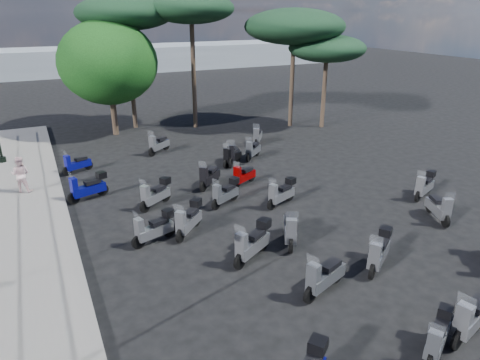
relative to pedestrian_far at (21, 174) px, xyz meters
name	(u,v)px	position (x,y,z in m)	size (l,w,h in m)	color
ground	(228,228)	(6.48, -6.47, -0.92)	(120.00, 120.00, 0.00)	black
sidewalk	(25,228)	(-0.02, -3.47, -0.85)	(3.00, 30.00, 0.15)	slate
pedestrian_far	(21,174)	(0.00, 0.00, 0.00)	(0.75, 0.58, 1.54)	silver
scooter_1	(189,220)	(5.12, -6.24, -0.40)	(1.37, 1.33, 1.38)	black
scooter_2	(154,229)	(3.88, -6.31, -0.42)	(1.63, 0.75, 1.33)	black
scooter_3	(88,188)	(2.40, -1.71, -0.40)	(1.70, 0.79, 1.39)	black
scooter_4	(77,164)	(2.35, 1.79, -0.49)	(1.46, 0.79, 1.23)	black
scooter_7	(252,243)	(6.34, -8.65, -0.37)	(1.67, 1.08, 1.46)	black
scooter_8	(209,177)	(7.35, -2.62, -0.44)	(1.38, 1.22, 1.38)	black
scooter_9	(156,194)	(4.70, -3.56, -0.41)	(1.51, 1.06, 1.36)	black
scooter_10	(158,145)	(6.69, 3.03, -0.44)	(1.46, 1.15, 1.39)	black
scooter_11	(438,337)	(8.20, -14.02, -0.46)	(1.42, 0.91, 1.24)	black
scooter_12	(324,277)	(7.29, -11.04, -0.42)	(1.75, 0.85, 1.45)	black
scooter_13	(290,229)	(7.91, -8.34, -0.42)	(1.05, 1.65, 1.46)	black
scooter_14	(226,193)	(7.24, -4.61, -0.44)	(1.48, 0.91, 1.28)	black
scooter_15	(232,157)	(9.44, -0.47, -0.48)	(1.38, 1.01, 1.28)	black
scooter_16	(232,154)	(9.53, -0.31, -0.42)	(1.09, 1.61, 1.45)	black
scooter_17	(471,318)	(9.37, -13.94, -0.41)	(1.82, 0.78, 1.48)	black
scooter_18	(379,252)	(9.51, -10.76, -0.39)	(1.56, 1.14, 1.41)	black
scooter_19	(281,193)	(9.22, -5.62, -0.43)	(1.58, 0.83, 1.32)	black
scooter_20	(244,176)	(8.79, -3.11, -0.48)	(1.46, 0.86, 1.26)	black
scooter_21	(257,136)	(12.30, 2.14, -0.45)	(1.12, 1.44, 1.37)	black
scooter_24	(439,208)	(13.75, -9.30, -0.45)	(0.87, 1.62, 1.37)	black
scooter_25	(424,186)	(14.94, -7.55, -0.42)	(1.58, 0.86, 1.33)	black
scooter_26	(253,150)	(10.85, -0.04, -0.46)	(1.34, 1.14, 1.32)	black
broadleaf_tree	(108,63)	(5.34, 7.94, 3.46)	(5.80, 5.80, 6.85)	#38281E
pine_0	(191,9)	(10.48, 7.46, 6.41)	(5.31, 5.31, 8.30)	#38281E
pine_1	(294,27)	(16.32, 4.99, 5.38)	(6.31, 6.31, 7.42)	#38281E
pine_2	(125,13)	(6.86, 9.15, 6.17)	(5.96, 5.96, 8.16)	#38281E
pine_3	(327,49)	(18.06, 3.80, 4.09)	(4.85, 4.85, 5.89)	#38281E
distant_hills	(75,61)	(6.48, 38.53, 0.58)	(70.00, 8.00, 3.00)	gray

